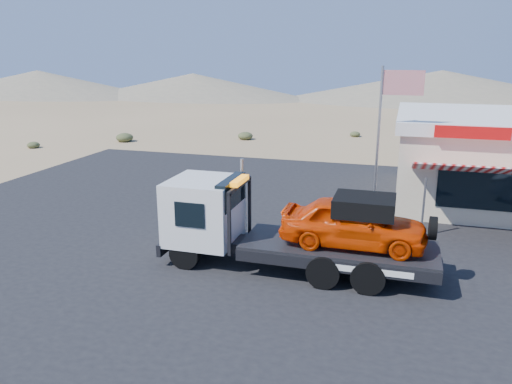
# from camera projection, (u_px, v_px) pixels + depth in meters

# --- Properties ---
(ground) EXTENTS (120.00, 120.00, 0.00)m
(ground) POSITION_uv_depth(u_px,v_px,m) (222.00, 250.00, 16.95)
(ground) COLOR #8B724F
(ground) RESTS_ON ground
(asphalt_lot) EXTENTS (32.00, 24.00, 0.02)m
(asphalt_lot) POSITION_uv_depth(u_px,v_px,m) (298.00, 227.00, 19.16)
(asphalt_lot) COLOR black
(asphalt_lot) RESTS_ON ground
(tow_truck) EXTENTS (8.23, 2.44, 2.75)m
(tow_truck) POSITION_uv_depth(u_px,v_px,m) (289.00, 223.00, 15.14)
(tow_truck) COLOR black
(tow_truck) RESTS_ON asphalt_lot
(flagpole) EXTENTS (1.55, 0.10, 6.00)m
(flagpole) POSITION_uv_depth(u_px,v_px,m) (385.00, 127.00, 18.72)
(flagpole) COLOR #99999E
(flagpole) RESTS_ON asphalt_lot
(desert_scrub) EXTENTS (26.91, 33.11, 0.69)m
(desert_scrub) POSITION_uv_depth(u_px,v_px,m) (63.00, 156.00, 30.83)
(desert_scrub) COLOR #393F22
(desert_scrub) RESTS_ON ground
(distant_hills) EXTENTS (126.00, 48.00, 4.20)m
(distant_hills) POSITION_uv_depth(u_px,v_px,m) (294.00, 86.00, 70.00)
(distant_hills) COLOR #726B59
(distant_hills) RESTS_ON ground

